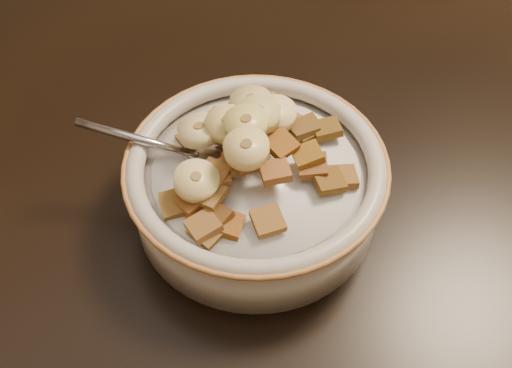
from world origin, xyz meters
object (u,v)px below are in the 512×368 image
chair (124,2)px  spoon (217,161)px  table (372,22)px  cereal_bowl (256,191)px

chair → spoon: bearing=-85.9°
spoon → table: bearing=161.4°
chair → cereal_bowl: chair is taller
chair → spoon: chair is taller
cereal_bowl → spoon: 0.04m
table → chair: (-0.10, 0.59, -0.30)m
table → chair: chair is taller
cereal_bowl → spoon: bearing=139.6°
table → cereal_bowl: 0.30m
cereal_bowl → spoon: spoon is taller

